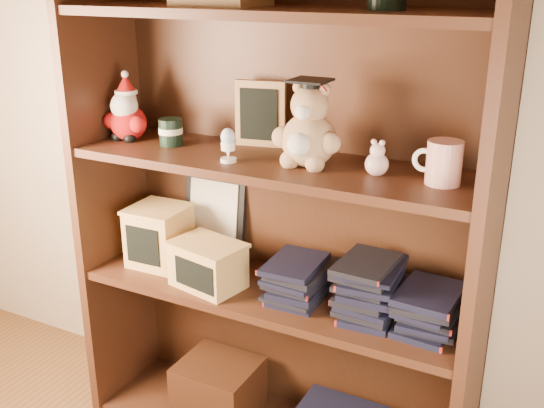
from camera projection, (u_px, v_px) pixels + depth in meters
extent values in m
cube|color=tan|center=(293.00, 40.00, 1.82)|extent=(3.00, 0.04, 2.50)
cube|color=#402112|center=(111.00, 181.00, 2.05)|extent=(0.03, 0.35, 1.60)
cube|color=#402112|center=(486.00, 250.00, 1.54)|extent=(0.03, 0.35, 1.60)
cube|color=#3B1E10|center=(297.00, 194.00, 1.93)|extent=(1.20, 0.02, 1.60)
cube|color=#402112|center=(272.00, 12.00, 1.61)|extent=(1.14, 0.33, 0.02)
cube|color=#3B1E10|center=(219.00, 387.00, 2.11)|extent=(0.25, 0.22, 0.18)
cube|color=#402112|center=(272.00, 293.00, 1.88)|extent=(1.14, 0.33, 0.02)
cube|color=#402112|center=(272.00, 164.00, 1.75)|extent=(1.14, 0.33, 0.02)
sphere|color=#A50F0F|center=(129.00, 123.00, 1.94)|extent=(0.11, 0.11, 0.11)
sphere|color=#A50F0F|center=(112.00, 121.00, 1.95)|extent=(0.05, 0.05, 0.05)
sphere|color=#A50F0F|center=(138.00, 124.00, 1.90)|extent=(0.05, 0.05, 0.05)
sphere|color=black|center=(118.00, 137.00, 1.94)|extent=(0.04, 0.04, 0.04)
sphere|color=black|center=(130.00, 138.00, 1.92)|extent=(0.04, 0.04, 0.04)
sphere|color=white|center=(124.00, 106.00, 1.91)|extent=(0.08, 0.08, 0.08)
sphere|color=#D8B293|center=(127.00, 99.00, 1.92)|extent=(0.06, 0.06, 0.06)
cone|color=#A50F0F|center=(125.00, 84.00, 1.90)|extent=(0.06, 0.06, 0.06)
sphere|color=white|center=(125.00, 74.00, 1.89)|extent=(0.02, 0.02, 0.02)
cylinder|color=white|center=(126.00, 92.00, 1.91)|extent=(0.07, 0.07, 0.01)
cylinder|color=black|center=(171.00, 132.00, 1.88)|extent=(0.07, 0.07, 0.08)
cylinder|color=beige|center=(171.00, 130.00, 1.88)|extent=(0.07, 0.07, 0.02)
cube|color=#9E7547|center=(260.00, 114.00, 1.85)|extent=(0.15, 0.05, 0.19)
cube|color=black|center=(259.00, 114.00, 1.84)|extent=(0.11, 0.03, 0.15)
cube|color=#9E7547|center=(266.00, 138.00, 1.90)|extent=(0.08, 0.08, 0.01)
cylinder|color=white|center=(228.00, 160.00, 1.72)|extent=(0.04, 0.04, 0.01)
cone|color=white|center=(228.00, 153.00, 1.71)|extent=(0.02, 0.02, 0.03)
cylinder|color=white|center=(228.00, 146.00, 1.71)|extent=(0.04, 0.04, 0.02)
ellipsoid|color=silver|center=(228.00, 137.00, 1.70)|extent=(0.04, 0.04, 0.05)
sphere|color=tan|center=(309.00, 140.00, 1.67)|extent=(0.15, 0.15, 0.15)
sphere|color=white|center=(299.00, 144.00, 1.62)|extent=(0.06, 0.06, 0.06)
sphere|color=tan|center=(283.00, 137.00, 1.68)|extent=(0.06, 0.06, 0.06)
sphere|color=tan|center=(330.00, 143.00, 1.62)|extent=(0.06, 0.06, 0.06)
sphere|color=tan|center=(290.00, 160.00, 1.67)|extent=(0.05, 0.05, 0.05)
sphere|color=tan|center=(315.00, 164.00, 1.64)|extent=(0.05, 0.05, 0.05)
sphere|color=tan|center=(310.00, 105.00, 1.64)|extent=(0.10, 0.10, 0.10)
sphere|color=white|center=(303.00, 112.00, 1.61)|extent=(0.04, 0.04, 0.04)
sphere|color=tan|center=(299.00, 87.00, 1.65)|extent=(0.03, 0.03, 0.03)
sphere|color=tan|center=(325.00, 89.00, 1.62)|extent=(0.03, 0.03, 0.03)
cylinder|color=black|center=(310.00, 85.00, 1.62)|extent=(0.05, 0.05, 0.02)
cube|color=black|center=(310.00, 80.00, 1.62)|extent=(0.10, 0.10, 0.01)
cylinder|color=#A50F0F|center=(324.00, 88.00, 1.59)|extent=(0.00, 0.05, 0.03)
sphere|color=beige|center=(377.00, 164.00, 1.60)|extent=(0.06, 0.06, 0.06)
sphere|color=beige|center=(378.00, 151.00, 1.59)|extent=(0.04, 0.04, 0.04)
sphere|color=beige|center=(374.00, 142.00, 1.59)|extent=(0.02, 0.02, 0.02)
sphere|color=beige|center=(382.00, 143.00, 1.58)|extent=(0.02, 0.02, 0.02)
cylinder|color=silver|center=(444.00, 163.00, 1.52)|extent=(0.09, 0.09, 0.11)
torus|color=white|center=(424.00, 160.00, 1.54)|extent=(0.06, 0.01, 0.06)
cube|color=black|center=(215.00, 215.00, 2.07)|extent=(0.22, 0.06, 0.28)
cube|color=beige|center=(213.00, 216.00, 2.06)|extent=(0.18, 0.04, 0.23)
cube|color=tan|center=(159.00, 236.00, 2.03)|extent=(0.17, 0.17, 0.18)
cube|color=black|center=(143.00, 246.00, 1.95)|extent=(0.12, 0.01, 0.12)
cube|color=tan|center=(158.00, 209.00, 1.99)|extent=(0.18, 0.18, 0.01)
cube|color=tan|center=(208.00, 266.00, 1.88)|extent=(0.23, 0.18, 0.13)
cube|color=black|center=(194.00, 276.00, 1.82)|extent=(0.15, 0.03, 0.09)
cube|color=tan|center=(207.00, 245.00, 1.86)|extent=(0.24, 0.19, 0.01)
cube|color=black|center=(299.00, 294.00, 1.84)|extent=(0.14, 0.20, 0.02)
cube|color=black|center=(299.00, 289.00, 1.83)|extent=(0.14, 0.20, 0.02)
cube|color=black|center=(299.00, 284.00, 1.83)|extent=(0.14, 0.20, 0.02)
cube|color=black|center=(299.00, 279.00, 1.82)|extent=(0.14, 0.20, 0.02)
cube|color=black|center=(299.00, 274.00, 1.82)|extent=(0.14, 0.20, 0.02)
cube|color=black|center=(299.00, 269.00, 1.81)|extent=(0.14, 0.20, 0.02)
cube|color=black|center=(299.00, 264.00, 1.81)|extent=(0.14, 0.20, 0.02)
cube|color=black|center=(368.00, 310.00, 1.75)|extent=(0.14, 0.20, 0.02)
cube|color=black|center=(368.00, 305.00, 1.74)|extent=(0.14, 0.20, 0.02)
cube|color=black|center=(368.00, 300.00, 1.74)|extent=(0.14, 0.20, 0.02)
cube|color=black|center=(369.00, 295.00, 1.73)|extent=(0.14, 0.20, 0.02)
cube|color=black|center=(369.00, 290.00, 1.73)|extent=(0.14, 0.20, 0.02)
cube|color=black|center=(369.00, 284.00, 1.72)|extent=(0.14, 0.20, 0.02)
cube|color=black|center=(370.00, 279.00, 1.72)|extent=(0.14, 0.20, 0.02)
cube|color=black|center=(370.00, 274.00, 1.71)|extent=(0.14, 0.20, 0.02)
cube|color=black|center=(370.00, 268.00, 1.70)|extent=(0.14, 0.20, 0.02)
cube|color=black|center=(371.00, 263.00, 1.70)|extent=(0.14, 0.20, 0.02)
cube|color=black|center=(427.00, 325.00, 1.68)|extent=(0.14, 0.20, 0.02)
cube|color=black|center=(428.00, 320.00, 1.67)|extent=(0.14, 0.20, 0.02)
cube|color=black|center=(428.00, 314.00, 1.66)|extent=(0.14, 0.20, 0.02)
cube|color=black|center=(429.00, 309.00, 1.66)|extent=(0.14, 0.20, 0.02)
cube|color=black|center=(429.00, 303.00, 1.65)|extent=(0.14, 0.20, 0.02)
cube|color=black|center=(430.00, 298.00, 1.65)|extent=(0.14, 0.20, 0.02)
cube|color=black|center=(430.00, 293.00, 1.64)|extent=(0.14, 0.20, 0.02)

